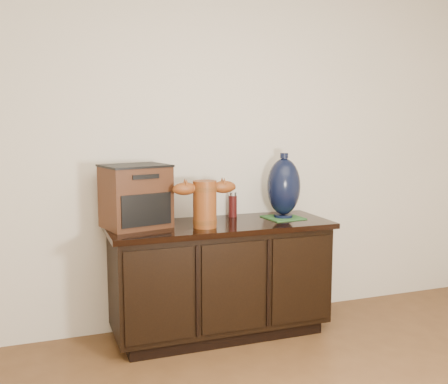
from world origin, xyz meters
name	(u,v)px	position (x,y,z in m)	size (l,w,h in m)	color
sideboard	(220,278)	(0.00, 2.23, 0.39)	(1.46, 0.56, 0.75)	black
terracotta_vessel	(205,201)	(-0.13, 2.13, 0.92)	(0.41, 0.15, 0.29)	brown
tv_radio	(136,196)	(-0.53, 2.29, 0.95)	(0.45, 0.40, 0.39)	#3D1E0F
green_mat	(283,218)	(0.47, 2.25, 0.76)	(0.24, 0.24, 0.01)	#2B5F2B
lamp_base	(284,187)	(0.47, 2.25, 0.97)	(0.25, 0.25, 0.44)	black
spray_can	(233,205)	(0.16, 2.42, 0.84)	(0.06, 0.06, 0.17)	#5A100F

